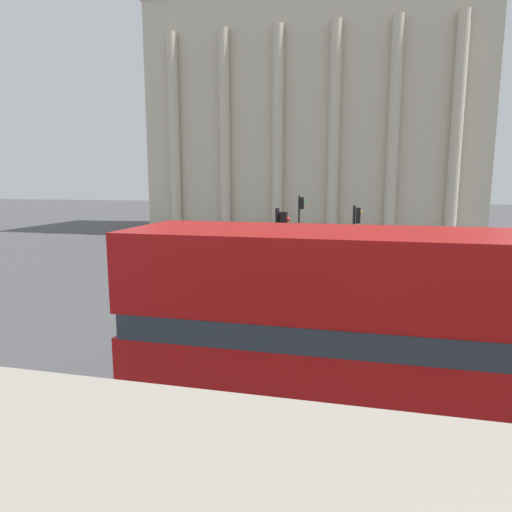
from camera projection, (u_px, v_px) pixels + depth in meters
double_decker_bus at (447, 335)px, 7.92m from camera, size 11.49×2.77×3.99m
plaza_building_left at (315, 122)px, 43.44m from camera, size 29.48×13.69×20.80m
traffic_light_near at (279, 260)px, 12.82m from camera, size 0.42×0.24×4.11m
traffic_light_mid at (355, 234)px, 20.67m from camera, size 0.42×0.24×3.76m
traffic_light_far at (300, 219)px, 27.34m from camera, size 0.42×0.24×3.97m
car_navy at (270, 263)px, 23.30m from camera, size 4.20×1.93×1.35m
pedestrian_white at (182, 275)px, 18.74m from camera, size 0.32×0.32×1.78m
pedestrian_yellow at (222, 310)px, 13.72m from camera, size 0.32×0.32×1.77m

